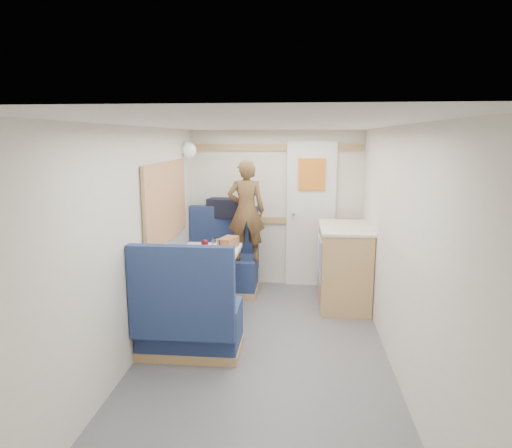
# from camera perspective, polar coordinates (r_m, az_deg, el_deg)

# --- Properties ---
(floor) EXTENTS (4.50, 4.50, 0.00)m
(floor) POSITION_cam_1_polar(r_m,az_deg,el_deg) (4.05, 0.64, -17.25)
(floor) COLOR #515156
(floor) RESTS_ON ground
(ceiling) EXTENTS (4.50, 4.50, 0.00)m
(ceiling) POSITION_cam_1_polar(r_m,az_deg,el_deg) (3.58, 0.71, 12.29)
(ceiling) COLOR silver
(ceiling) RESTS_ON wall_back
(wall_back) EXTENTS (2.20, 0.02, 2.00)m
(wall_back) POSITION_cam_1_polar(r_m,az_deg,el_deg) (5.89, 2.50, 1.93)
(wall_back) COLOR silver
(wall_back) RESTS_ON floor
(wall_left) EXTENTS (0.02, 4.50, 2.00)m
(wall_left) POSITION_cam_1_polar(r_m,az_deg,el_deg) (3.94, -15.52, -2.92)
(wall_left) COLOR silver
(wall_left) RESTS_ON floor
(wall_right) EXTENTS (0.02, 4.50, 2.00)m
(wall_right) POSITION_cam_1_polar(r_m,az_deg,el_deg) (3.77, 17.63, -3.64)
(wall_right) COLOR silver
(wall_right) RESTS_ON floor
(oak_trim_low) EXTENTS (2.15, 0.02, 0.08)m
(oak_trim_low) POSITION_cam_1_polar(r_m,az_deg,el_deg) (5.90, 2.47, 0.46)
(oak_trim_low) COLOR #AA744C
(oak_trim_low) RESTS_ON wall_back
(oak_trim_high) EXTENTS (2.15, 0.02, 0.08)m
(oak_trim_high) POSITION_cam_1_polar(r_m,az_deg,el_deg) (5.81, 2.55, 9.53)
(oak_trim_high) COLOR #AA744C
(oak_trim_high) RESTS_ON wall_back
(side_window) EXTENTS (0.04, 1.30, 0.72)m
(side_window) POSITION_cam_1_polar(r_m,az_deg,el_deg) (4.81, -11.23, 2.75)
(side_window) COLOR #ADBCA0
(side_window) RESTS_ON wall_left
(rear_door) EXTENTS (0.62, 0.12, 1.86)m
(rear_door) POSITION_cam_1_polar(r_m,az_deg,el_deg) (5.86, 6.87, 1.54)
(rear_door) COLOR white
(rear_door) RESTS_ON wall_back
(dinette_table) EXTENTS (0.62, 0.92, 0.72)m
(dinette_table) POSITION_cam_1_polar(r_m,az_deg,el_deg) (4.85, -6.05, -5.31)
(dinette_table) COLOR white
(dinette_table) RESTS_ON floor
(bench_far) EXTENTS (0.90, 0.59, 1.05)m
(bench_far) POSITION_cam_1_polar(r_m,az_deg,el_deg) (5.74, -4.28, -5.49)
(bench_far) COLOR navy
(bench_far) RESTS_ON floor
(bench_near) EXTENTS (0.90, 0.59, 1.05)m
(bench_near) POSITION_cam_1_polar(r_m,az_deg,el_deg) (4.14, -8.38, -12.13)
(bench_near) COLOR navy
(bench_near) RESTS_ON floor
(ledge) EXTENTS (0.90, 0.14, 0.04)m
(ledge) POSITION_cam_1_polar(r_m,az_deg,el_deg) (5.86, -3.94, 0.66)
(ledge) COLOR #AA744C
(ledge) RESTS_ON bench_far
(dome_light) EXTENTS (0.20, 0.20, 0.20)m
(dome_light) POSITION_cam_1_polar(r_m,az_deg,el_deg) (5.58, -8.52, 9.06)
(dome_light) COLOR white
(dome_light) RESTS_ON wall_left
(galley_counter) EXTENTS (0.57, 0.92, 0.92)m
(galley_counter) POSITION_cam_1_polar(r_m,az_deg,el_deg) (5.34, 10.88, -5.05)
(galley_counter) COLOR #AA744C
(galley_counter) RESTS_ON floor
(person) EXTENTS (0.46, 0.32, 1.21)m
(person) POSITION_cam_1_polar(r_m,az_deg,el_deg) (5.38, -1.24, 1.66)
(person) COLOR brown
(person) RESTS_ON bench_far
(duffel_bag) EXTENTS (0.54, 0.33, 0.24)m
(duffel_bag) POSITION_cam_1_polar(r_m,az_deg,el_deg) (5.83, -3.54, 2.01)
(duffel_bag) COLOR black
(duffel_bag) RESTS_ON ledge
(tray) EXTENTS (0.39, 0.44, 0.02)m
(tray) POSITION_cam_1_polar(r_m,az_deg,el_deg) (4.67, -4.89, -3.83)
(tray) COLOR white
(tray) RESTS_ON dinette_table
(orange_fruit) EXTENTS (0.08, 0.08, 0.08)m
(orange_fruit) POSITION_cam_1_polar(r_m,az_deg,el_deg) (4.53, -5.58, -3.71)
(orange_fruit) COLOR orange
(orange_fruit) RESTS_ON tray
(cheese_block) EXTENTS (0.12, 0.09, 0.04)m
(cheese_block) POSITION_cam_1_polar(r_m,az_deg,el_deg) (4.67, -4.48, -3.50)
(cheese_block) COLOR #E4D184
(cheese_block) RESTS_ON tray
(wine_glass) EXTENTS (0.08, 0.08, 0.17)m
(wine_glass) POSITION_cam_1_polar(r_m,az_deg,el_deg) (4.66, -6.42, -2.46)
(wine_glass) COLOR white
(wine_glass) RESTS_ON dinette_table
(tumbler_left) EXTENTS (0.06, 0.06, 0.11)m
(tumbler_left) POSITION_cam_1_polar(r_m,az_deg,el_deg) (4.52, -9.67, -3.88)
(tumbler_left) COLOR silver
(tumbler_left) RESTS_ON dinette_table
(tumbler_right) EXTENTS (0.07, 0.07, 0.11)m
(tumbler_right) POSITION_cam_1_polar(r_m,az_deg,el_deg) (4.99, -5.18, -2.37)
(tumbler_right) COLOR white
(tumbler_right) RESTS_ON dinette_table
(beer_glass) EXTENTS (0.06, 0.06, 0.09)m
(beer_glass) POSITION_cam_1_polar(r_m,az_deg,el_deg) (4.79, -3.67, -2.99)
(beer_glass) COLOR #8E5014
(beer_glass) RESTS_ON dinette_table
(pepper_grinder) EXTENTS (0.04, 0.04, 0.10)m
(pepper_grinder) POSITION_cam_1_polar(r_m,az_deg,el_deg) (4.91, -4.46, -2.60)
(pepper_grinder) COLOR black
(pepper_grinder) RESTS_ON dinette_table
(bread_loaf) EXTENTS (0.21, 0.30, 0.11)m
(bread_loaf) POSITION_cam_1_polar(r_m,az_deg,el_deg) (4.99, -3.48, -2.32)
(bread_loaf) COLOR olive
(bread_loaf) RESTS_ON dinette_table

